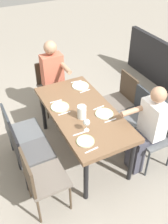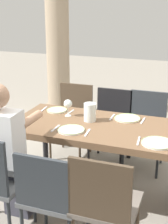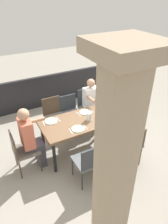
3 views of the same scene
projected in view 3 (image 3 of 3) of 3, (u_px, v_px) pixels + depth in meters
ground_plane at (82, 149)px, 4.57m from camera, size 16.00×16.00×0.00m
dining_table at (82, 123)px, 4.21m from camera, size 1.63×0.81×0.76m
chair_west_north at (130, 144)px, 3.92m from camera, size 0.44×0.44×0.87m
chair_west_south at (88, 105)px, 5.14m from camera, size 0.44×0.44×0.93m
chair_mid_north at (109, 153)px, 3.74m from camera, size 0.44×0.44×0.85m
chair_mid_south at (70, 111)px, 4.96m from camera, size 0.44×0.44×0.86m
chair_east_north at (89, 161)px, 3.57m from camera, size 0.44×0.44×0.87m
chair_east_south at (54, 114)px, 4.79m from camera, size 0.44×0.44×0.90m
chair_head_east at (22, 149)px, 3.81m from camera, size 0.44×0.44×0.86m
diner_woman_green at (31, 137)px, 3.78m from camera, size 0.49×0.35×1.32m
diner_man_white at (92, 104)px, 4.92m from camera, size 0.35×0.49×1.26m
stone_column_centre at (111, 202)px, 1.90m from camera, size 0.45×0.45×2.81m
patio_railing at (45, 91)px, 6.02m from camera, size 4.03×0.10×0.90m
plate_0 at (111, 118)px, 4.21m from camera, size 0.21×0.21×0.02m
wine_glass_0 at (101, 113)px, 4.16m from camera, size 0.08×0.08×0.17m
fork_0 at (117, 117)px, 4.27m from camera, size 0.03×0.17×0.01m
spoon_0 at (104, 120)px, 4.15m from camera, size 0.02×0.17×0.01m
plate_1 at (85, 112)px, 4.41m from camera, size 0.24×0.24×0.02m
fork_1 at (91, 111)px, 4.47m from camera, size 0.02×0.17×0.01m
spoon_1 at (79, 114)px, 4.35m from camera, size 0.03×0.17×0.01m
plate_2 at (78, 129)px, 3.90m from camera, size 0.25×0.25×0.02m
fork_2 at (85, 127)px, 3.97m from camera, size 0.02×0.17×0.01m
spoon_2 at (71, 131)px, 3.85m from camera, size 0.02×0.17×0.01m
plate_3 at (51, 121)px, 4.12m from camera, size 0.25×0.25×0.02m
fork_3 at (58, 119)px, 4.19m from camera, size 0.03×0.17×0.01m
spoon_3 at (44, 123)px, 4.07m from camera, size 0.03×0.17×0.01m
water_pitcher at (89, 117)px, 4.13m from camera, size 0.12×0.12×0.17m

